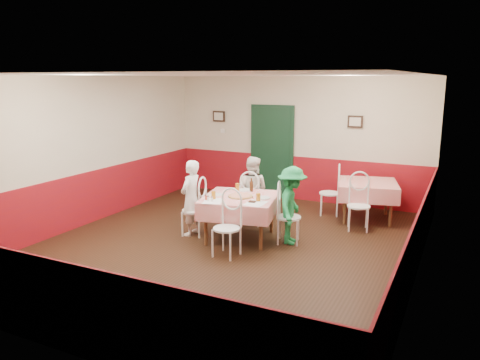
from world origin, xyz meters
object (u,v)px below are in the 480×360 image
at_px(diner_left, 191,198).
at_px(glass_c, 237,187).
at_px(pizza, 240,196).
at_px(chair_left, 194,210).
at_px(main_table, 240,218).
at_px(beer_bottle, 251,185).
at_px(chair_near, 226,229).
at_px(diner_far, 252,190).
at_px(glass_b, 258,197).
at_px(chair_second_b, 359,206).
at_px(chair_second_a, 330,193).
at_px(second_table, 367,201).
at_px(chair_far, 251,202).
at_px(wallet, 252,202).
at_px(chair_right, 289,217).
at_px(glass_a, 214,195).
at_px(diner_right, 292,205).

bearing_deg(diner_left, glass_c, 131.98).
relative_size(pizza, glass_c, 3.12).
height_order(chair_left, pizza, chair_left).
distance_m(main_table, diner_left, 0.95).
height_order(chair_left, beer_bottle, beer_bottle).
relative_size(chair_near, diner_far, 0.69).
bearing_deg(beer_bottle, pizza, -89.87).
height_order(pizza, glass_b, glass_b).
bearing_deg(chair_second_b, pizza, -155.10).
xyz_separation_m(main_table, chair_second_a, (1.00, 2.14, 0.08)).
distance_m(second_table, pizza, 2.80).
bearing_deg(chair_left, pizza, 90.20).
height_order(chair_near, beer_bottle, beer_bottle).
distance_m(second_table, diner_left, 3.52).
bearing_deg(chair_far, second_table, -160.31).
relative_size(chair_near, glass_c, 6.90).
bearing_deg(diner_far, diner_left, 50.01).
relative_size(second_table, chair_second_a, 1.24).
bearing_deg(chair_near, wallet, 75.50).
bearing_deg(main_table, diner_left, -168.39).
bearing_deg(chair_right, glass_a, 98.93).
distance_m(diner_far, diner_right, 1.27).
bearing_deg(chair_second_a, diner_far, -57.66).
bearing_deg(diner_far, main_table, 95.01).
height_order(chair_far, chair_near, same).
xyz_separation_m(beer_bottle, diner_left, (-0.90, -0.60, -0.20)).
bearing_deg(glass_c, beer_bottle, 9.44).
distance_m(second_table, glass_c, 2.69).
relative_size(main_table, wallet, 11.09).
bearing_deg(chair_second_a, pizza, -38.75).
bearing_deg(chair_second_a, chair_second_b, 30.49).
bearing_deg(glass_a, chair_far, 82.73).
bearing_deg(chair_second_b, second_table, 75.49).
bearing_deg(glass_c, glass_a, -96.68).
relative_size(chair_left, diner_left, 0.67).
height_order(chair_right, glass_a, chair_right).
distance_m(chair_left, chair_second_a, 2.95).
bearing_deg(pizza, glass_c, 122.71).
xyz_separation_m(main_table, chair_right, (0.83, 0.17, 0.08)).
bearing_deg(diner_left, pizza, 100.77).
distance_m(chair_far, pizza, 0.94).
height_order(glass_b, beer_bottle, beer_bottle).
distance_m(chair_left, glass_c, 0.89).
xyz_separation_m(chair_far, pizza, (0.19, -0.86, 0.32)).
distance_m(main_table, glass_b, 0.63).
bearing_deg(chair_far, glass_a, 68.16).
relative_size(glass_c, beer_bottle, 0.58).
distance_m(chair_second_b, glass_c, 2.26).
distance_m(chair_near, pizza, 0.88).
height_order(chair_second_a, diner_left, diner_left).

